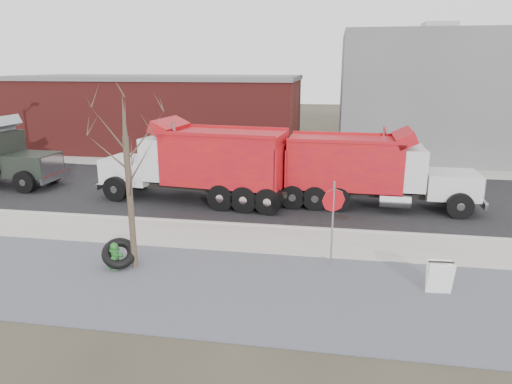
% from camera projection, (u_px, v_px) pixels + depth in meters
% --- Properties ---
extents(ground, '(120.00, 120.00, 0.00)m').
position_uv_depth(ground, '(254.00, 242.00, 15.81)').
color(ground, '#383328').
rests_on(ground, ground).
extents(gravel_verge, '(60.00, 5.00, 0.03)m').
position_uv_depth(gravel_verge, '(232.00, 289.00, 12.48)').
color(gravel_verge, gray).
rests_on(gravel_verge, ground).
extents(sidewalk, '(60.00, 2.50, 0.06)m').
position_uv_depth(sidewalk, '(255.00, 239.00, 16.04)').
color(sidewalk, '#9E9B93').
rests_on(sidewalk, ground).
extents(curb, '(60.00, 0.15, 0.11)m').
position_uv_depth(curb, '(261.00, 226.00, 17.27)').
color(curb, '#9E9B93').
rests_on(curb, ground).
extents(road, '(60.00, 9.40, 0.02)m').
position_uv_depth(road, '(276.00, 194.00, 21.80)').
color(road, black).
rests_on(road, ground).
extents(far_sidewalk, '(60.00, 2.00, 0.06)m').
position_uv_depth(far_sidewalk, '(288.00, 168.00, 27.21)').
color(far_sidewalk, '#9E9B93').
rests_on(far_sidewalk, ground).
extents(building_grey, '(12.00, 10.00, 8.00)m').
position_uv_depth(building_grey, '(432.00, 95.00, 30.40)').
color(building_grey, slate).
rests_on(building_grey, ground).
extents(building_brick, '(20.20, 8.20, 5.30)m').
position_uv_depth(building_brick, '(157.00, 113.00, 32.86)').
color(building_brick, maroon).
rests_on(building_brick, ground).
extents(bare_tree, '(3.20, 3.20, 5.20)m').
position_uv_depth(bare_tree, '(127.00, 161.00, 12.98)').
color(bare_tree, '#382D23').
rests_on(bare_tree, ground).
extents(fire_hydrant, '(0.47, 0.46, 0.83)m').
position_uv_depth(fire_hydrant, '(115.00, 257.00, 13.67)').
color(fire_hydrant, '#2D772E').
rests_on(fire_hydrant, ground).
extents(truck_tire, '(1.35, 1.31, 0.89)m').
position_uv_depth(truck_tire, '(119.00, 253.00, 13.74)').
color(truck_tire, black).
rests_on(truck_tire, ground).
extents(stop_sign, '(0.68, 0.31, 2.65)m').
position_uv_depth(stop_sign, '(333.00, 209.00, 13.48)').
color(stop_sign, gray).
rests_on(stop_sign, ground).
extents(sandwich_board, '(0.68, 0.46, 0.91)m').
position_uv_depth(sandwich_board, '(440.00, 277.00, 12.10)').
color(sandwich_board, white).
rests_on(sandwich_board, ground).
extents(dump_truck_red_a, '(8.34, 2.49, 3.36)m').
position_uv_depth(dump_truck_red_a, '(369.00, 168.00, 19.38)').
color(dump_truck_red_a, black).
rests_on(dump_truck_red_a, ground).
extents(dump_truck_red_b, '(8.70, 3.38, 3.63)m').
position_uv_depth(dump_truck_red_b, '(201.00, 161.00, 20.11)').
color(dump_truck_red_b, black).
rests_on(dump_truck_red_b, ground).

